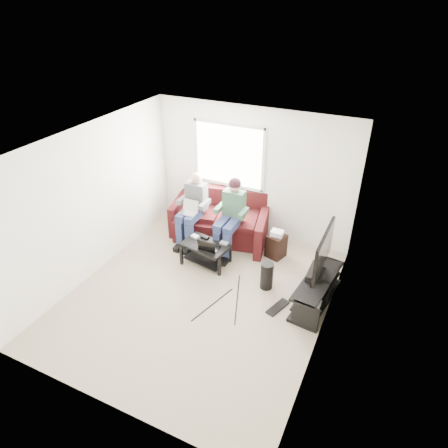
# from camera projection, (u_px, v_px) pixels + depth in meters

# --- Properties ---
(floor) EXTENTS (4.50, 4.50, 0.00)m
(floor) POSITION_uv_depth(u_px,v_px,m) (199.00, 295.00, 6.63)
(floor) COLOR tan
(floor) RESTS_ON ground
(ceiling) EXTENTS (4.50, 4.50, 0.00)m
(ceiling) POSITION_uv_depth(u_px,v_px,m) (193.00, 145.00, 5.29)
(ceiling) COLOR white
(ceiling) RESTS_ON wall_back
(wall_back) EXTENTS (4.50, 0.00, 4.50)m
(wall_back) POSITION_uv_depth(u_px,v_px,m) (253.00, 174.00, 7.70)
(wall_back) COLOR white
(wall_back) RESTS_ON floor
(wall_front) EXTENTS (4.50, 0.00, 4.50)m
(wall_front) POSITION_uv_depth(u_px,v_px,m) (94.00, 330.00, 4.21)
(wall_front) COLOR white
(wall_front) RESTS_ON floor
(wall_left) EXTENTS (0.00, 4.50, 4.50)m
(wall_left) POSITION_uv_depth(u_px,v_px,m) (92.00, 202.00, 6.69)
(wall_left) COLOR white
(wall_left) RESTS_ON floor
(wall_right) EXTENTS (0.00, 4.50, 4.50)m
(wall_right) POSITION_uv_depth(u_px,v_px,m) (331.00, 263.00, 5.22)
(wall_right) COLOR white
(wall_right) RESTS_ON floor
(window) EXTENTS (1.48, 0.04, 1.28)m
(window) POSITION_uv_depth(u_px,v_px,m) (229.00, 155.00, 7.72)
(window) COLOR white
(window) RESTS_ON wall_back
(sofa) EXTENTS (2.18, 1.28, 0.93)m
(sofa) POSITION_uv_depth(u_px,v_px,m) (220.00, 221.00, 8.05)
(sofa) COLOR #3F100F
(sofa) RESTS_ON floor
(person_left) EXTENTS (0.40, 0.71, 1.39)m
(person_left) POSITION_uv_depth(u_px,v_px,m) (193.00, 206.00, 7.69)
(person_left) COLOR navy
(person_left) RESTS_ON sofa
(person_right) EXTENTS (0.40, 0.71, 1.44)m
(person_right) POSITION_uv_depth(u_px,v_px,m) (231.00, 211.00, 7.38)
(person_right) COLOR navy
(person_right) RESTS_ON sofa
(laptop_silver) EXTENTS (0.38, 0.34, 0.24)m
(laptop_silver) POSITION_uv_depth(u_px,v_px,m) (189.00, 210.00, 7.57)
(laptop_silver) COLOR silver
(laptop_silver) RESTS_ON person_left
(coffee_table) EXTENTS (0.90, 0.64, 0.41)m
(coffee_table) POSITION_uv_depth(u_px,v_px,m) (206.00, 249.00, 7.25)
(coffee_table) COLOR black
(coffee_table) RESTS_ON floor
(laptop_black) EXTENTS (0.36, 0.26, 0.24)m
(laptop_black) POSITION_uv_depth(u_px,v_px,m) (209.00, 242.00, 7.02)
(laptop_black) COLOR black
(laptop_black) RESTS_ON coffee_table
(controller_a) EXTENTS (0.16, 0.12, 0.04)m
(controller_a) POSITION_uv_depth(u_px,v_px,m) (195.00, 236.00, 7.38)
(controller_a) COLOR silver
(controller_a) RESTS_ON coffee_table
(controller_b) EXTENTS (0.15, 0.11, 0.04)m
(controller_b) POSITION_uv_depth(u_px,v_px,m) (205.00, 237.00, 7.36)
(controller_b) COLOR black
(controller_b) RESTS_ON coffee_table
(controller_c) EXTENTS (0.15, 0.10, 0.04)m
(controller_c) POSITION_uv_depth(u_px,v_px,m) (224.00, 243.00, 7.19)
(controller_c) COLOR gray
(controller_c) RESTS_ON coffee_table
(tv_stand) EXTENTS (0.57, 1.40, 0.45)m
(tv_stand) POSITION_uv_depth(u_px,v_px,m) (316.00, 291.00, 6.40)
(tv_stand) COLOR black
(tv_stand) RESTS_ON floor
(tv) EXTENTS (0.12, 1.10, 0.81)m
(tv) POSITION_uv_depth(u_px,v_px,m) (323.00, 252.00, 6.12)
(tv) COLOR black
(tv) RESTS_ON tv_stand
(soundbar) EXTENTS (0.12, 0.50, 0.10)m
(soundbar) POSITION_uv_depth(u_px,v_px,m) (313.00, 271.00, 6.37)
(soundbar) COLOR black
(soundbar) RESTS_ON tv_stand
(drink_cup) EXTENTS (0.08, 0.08, 0.12)m
(drink_cup) POSITION_uv_depth(u_px,v_px,m) (325.00, 254.00, 6.75)
(drink_cup) COLOR #AA7F49
(drink_cup) RESTS_ON tv_stand
(console_white) EXTENTS (0.30, 0.22, 0.06)m
(console_white) POSITION_uv_depth(u_px,v_px,m) (310.00, 304.00, 6.06)
(console_white) COLOR silver
(console_white) RESTS_ON tv_stand
(console_grey) EXTENTS (0.34, 0.26, 0.08)m
(console_grey) POSITION_uv_depth(u_px,v_px,m) (321.00, 277.00, 6.60)
(console_grey) COLOR gray
(console_grey) RESTS_ON tv_stand
(console_black) EXTENTS (0.38, 0.30, 0.07)m
(console_black) POSITION_uv_depth(u_px,v_px,m) (316.00, 290.00, 6.33)
(console_black) COLOR black
(console_black) RESTS_ON tv_stand
(subwoofer) EXTENTS (0.21, 0.21, 0.49)m
(subwoofer) POSITION_uv_depth(u_px,v_px,m) (267.00, 276.00, 6.68)
(subwoofer) COLOR black
(subwoofer) RESTS_ON floor
(keyboard_floor) EXTENTS (0.29, 0.48, 0.03)m
(keyboard_floor) POSITION_uv_depth(u_px,v_px,m) (278.00, 307.00, 6.36)
(keyboard_floor) COLOR black
(keyboard_floor) RESTS_ON floor
(end_table) EXTENTS (0.31, 0.31, 0.56)m
(end_table) POSITION_uv_depth(u_px,v_px,m) (276.00, 245.00, 7.47)
(end_table) COLOR black
(end_table) RESTS_ON floor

